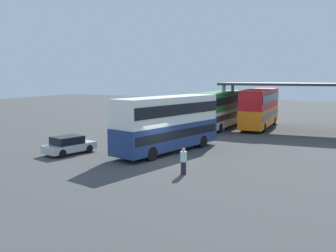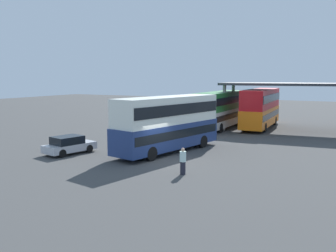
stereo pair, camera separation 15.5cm
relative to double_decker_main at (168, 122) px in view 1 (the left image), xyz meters
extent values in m
plane|color=#424342|center=(1.04, -2.95, -2.33)|extent=(140.00, 140.00, 0.00)
cube|color=navy|center=(0.00, -0.01, -1.04)|extent=(4.40, 10.39, 1.87)
cube|color=white|center=(0.00, -0.01, 0.91)|extent=(4.29, 10.18, 2.03)
cube|color=black|center=(0.00, -0.01, -0.82)|extent=(4.35, 10.00, 0.64)
cube|color=black|center=(0.00, -0.01, 1.01)|extent=(4.35, 10.00, 0.81)
cube|color=black|center=(1.00, 4.89, -0.76)|extent=(2.04, 0.51, 1.12)
cube|color=orange|center=(1.00, 4.89, 0.14)|extent=(1.68, 0.42, 0.36)
cylinder|color=black|center=(-0.44, 3.28, -1.83)|extent=(0.47, 1.04, 1.00)
cylinder|color=black|center=(1.70, 2.84, -1.83)|extent=(0.47, 1.04, 1.00)
cylinder|color=black|center=(-1.70, -2.86, -1.83)|extent=(0.47, 1.04, 1.00)
cylinder|color=black|center=(0.44, -3.30, -1.83)|extent=(0.47, 1.04, 1.00)
cube|color=#B8BAC2|center=(-6.20, -4.09, -1.83)|extent=(2.51, 4.12, 0.55)
cube|color=black|center=(-6.24, -4.27, -1.27)|extent=(2.00, 2.41, 0.58)
cylinder|color=black|center=(-6.69, -2.76, -2.03)|extent=(0.33, 0.63, 0.60)
cylinder|color=black|center=(-5.18, -3.10, -2.03)|extent=(0.33, 0.63, 0.60)
cylinder|color=black|center=(-7.22, -5.08, -2.03)|extent=(0.33, 0.63, 0.60)
cylinder|color=black|center=(-5.71, -5.42, -2.03)|extent=(0.33, 0.63, 0.60)
cube|color=silver|center=(-0.96, 14.41, -1.09)|extent=(2.65, 11.03, 1.78)
cube|color=#1D702D|center=(-0.96, 14.41, 0.76)|extent=(2.58, 10.81, 1.93)
cube|color=black|center=(-0.96, 14.41, -0.87)|extent=(2.69, 10.59, 0.60)
cube|color=black|center=(-0.96, 14.41, 0.86)|extent=(2.69, 10.59, 0.77)
cube|color=black|center=(-1.02, 19.86, -0.82)|extent=(2.15, 0.12, 1.07)
cube|color=orange|center=(-1.02, 19.86, 0.03)|extent=(1.77, 0.10, 0.36)
cylinder|color=black|center=(-2.15, 17.81, -1.83)|extent=(0.29, 1.00, 1.00)
cylinder|color=black|center=(0.14, 17.83, -1.83)|extent=(0.29, 1.00, 1.00)
cylinder|color=black|center=(-2.07, 10.99, -1.83)|extent=(0.29, 1.00, 1.00)
cylinder|color=black|center=(0.22, 11.01, -1.83)|extent=(0.29, 1.00, 1.00)
cube|color=orange|center=(2.93, 16.54, -1.02)|extent=(2.96, 10.48, 1.91)
cube|color=red|center=(2.93, 16.54, 0.97)|extent=(2.87, 10.27, 2.07)
cube|color=black|center=(2.93, 16.54, -0.79)|extent=(2.97, 10.07, 0.65)
cube|color=black|center=(2.93, 16.54, 1.08)|extent=(2.97, 10.07, 0.83)
cube|color=black|center=(2.68, 21.66, -0.73)|extent=(2.08, 0.20, 1.15)
cube|color=orange|center=(2.68, 21.66, 0.18)|extent=(1.71, 0.17, 0.36)
cylinder|color=black|center=(1.67, 19.69, -1.83)|extent=(0.33, 1.01, 1.00)
cylinder|color=black|center=(3.87, 19.80, -1.83)|extent=(0.33, 1.01, 1.00)
cylinder|color=black|center=(1.99, 13.27, -1.83)|extent=(0.33, 1.01, 1.00)
cylinder|color=black|center=(4.19, 13.38, -1.83)|extent=(0.33, 1.01, 1.00)
cube|color=#33353A|center=(8.04, 15.90, 2.62)|extent=(18.40, 7.37, 0.25)
cylinder|color=#9E9B93|center=(-0.50, 17.22, 0.08)|extent=(0.36, 0.36, 4.82)
cylinder|color=#9E9B93|center=(-0.06, 12.87, 0.08)|extent=(0.36, 0.36, 4.82)
cylinder|color=#262633|center=(3.91, -5.50, -1.94)|extent=(0.32, 0.32, 0.77)
cylinder|color=silver|center=(3.91, -5.50, -1.25)|extent=(0.38, 0.38, 0.61)
sphere|color=tan|center=(3.91, -5.50, -0.83)|extent=(0.22, 0.22, 0.22)
camera|label=1|loc=(13.07, -24.98, 3.48)|focal=39.81mm
camera|label=2|loc=(13.21, -24.90, 3.48)|focal=39.81mm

